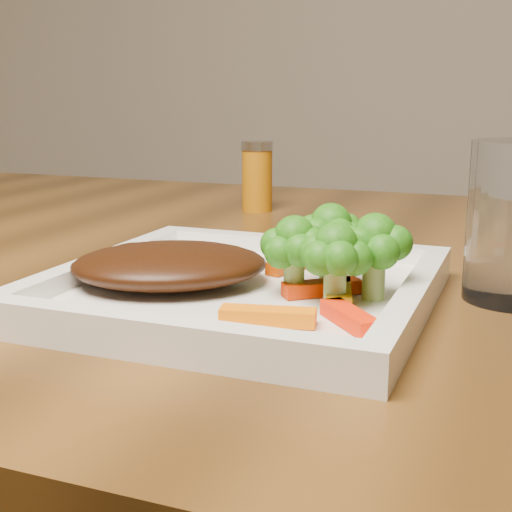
% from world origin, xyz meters
% --- Properties ---
extents(plate, '(0.27, 0.27, 0.01)m').
position_xyz_m(plate, '(0.07, -0.13, 0.76)').
color(plate, white).
rests_on(plate, dining_table).
extents(steak, '(0.18, 0.17, 0.03)m').
position_xyz_m(steak, '(0.02, -0.14, 0.78)').
color(steak, '#371808').
rests_on(steak, plate).
extents(broccoli_0, '(0.06, 0.06, 0.07)m').
position_xyz_m(broccoli_0, '(0.13, -0.10, 0.80)').
color(broccoli_0, '#1F6510').
rests_on(broccoli_0, plate).
extents(broccoli_1, '(0.07, 0.07, 0.06)m').
position_xyz_m(broccoli_1, '(0.17, -0.13, 0.79)').
color(broccoli_1, '#267A14').
rests_on(broccoli_1, plate).
extents(broccoli_2, '(0.07, 0.07, 0.06)m').
position_xyz_m(broccoli_2, '(0.15, -0.16, 0.79)').
color(broccoli_2, '#225B0F').
rests_on(broccoli_2, plate).
extents(broccoli_3, '(0.06, 0.06, 0.06)m').
position_xyz_m(broccoli_3, '(0.12, -0.14, 0.79)').
color(broccoli_3, '#106413').
rests_on(broccoli_3, plate).
extents(carrot_0, '(0.06, 0.03, 0.01)m').
position_xyz_m(carrot_0, '(0.12, -0.21, 0.77)').
color(carrot_0, orange).
rests_on(carrot_0, plate).
extents(carrot_1, '(0.05, 0.05, 0.01)m').
position_xyz_m(carrot_1, '(0.17, -0.19, 0.77)').
color(carrot_1, '#F12403').
rests_on(carrot_1, plate).
extents(carrot_4, '(0.03, 0.05, 0.01)m').
position_xyz_m(carrot_4, '(0.09, -0.07, 0.77)').
color(carrot_4, '#C73E03').
rests_on(carrot_4, plate).
extents(carrot_5, '(0.03, 0.07, 0.01)m').
position_xyz_m(carrot_5, '(0.15, -0.14, 0.77)').
color(carrot_5, orange).
rests_on(carrot_5, plate).
extents(carrot_6, '(0.05, 0.05, 0.01)m').
position_xyz_m(carrot_6, '(0.13, -0.13, 0.77)').
color(carrot_6, red).
rests_on(carrot_6, plate).
extents(spice_shaker, '(0.05, 0.05, 0.09)m').
position_xyz_m(spice_shaker, '(-0.07, 0.26, 0.80)').
color(spice_shaker, '#A96209').
rests_on(spice_shaker, dining_table).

